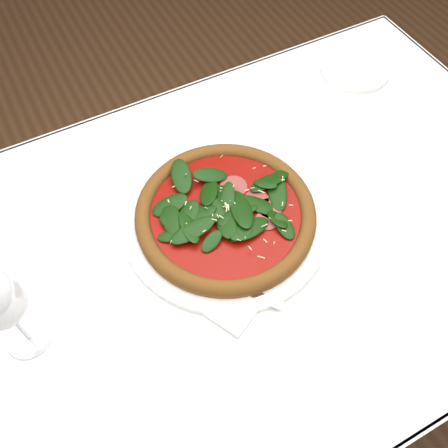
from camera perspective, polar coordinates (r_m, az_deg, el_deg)
ground at (r=1.57m, az=2.08°, el=-15.88°), size 6.00×6.00×0.00m
dining_table at (r=0.97m, az=3.24°, el=-4.06°), size 1.21×0.81×0.75m
plate at (r=0.89m, az=0.17°, el=0.57°), size 0.37×0.37×0.02m
pizza at (r=0.87m, az=0.17°, el=1.35°), size 0.32×0.32×0.04m
napkin at (r=0.82m, az=2.54°, el=-7.86°), size 0.16×0.12×0.01m
fork at (r=0.82m, az=0.70°, el=-6.82°), size 0.11×0.14×0.00m
saucer_far at (r=1.20m, az=14.71°, el=16.77°), size 0.15×0.15×0.01m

